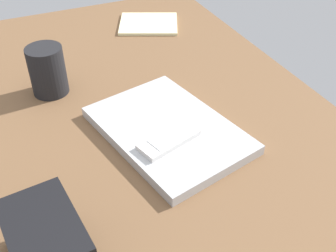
% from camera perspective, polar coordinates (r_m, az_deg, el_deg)
% --- Properties ---
extents(desk_surface, '(1.20, 0.80, 0.03)m').
position_cam_1_polar(desk_surface, '(0.86, -4.69, 0.92)').
color(desk_surface, brown).
rests_on(desk_surface, ground).
extents(laptop_closed, '(0.34, 0.27, 0.02)m').
position_cam_1_polar(laptop_closed, '(0.79, 0.00, -0.56)').
color(laptop_closed, '#B7BABC').
rests_on(laptop_closed, desk_surface).
extents(cell_phone_on_laptop, '(0.08, 0.13, 0.01)m').
position_cam_1_polar(cell_phone_on_laptop, '(0.75, 0.12, -1.90)').
color(cell_phone_on_laptop, silver).
rests_on(cell_phone_on_laptop, laptop_closed).
extents(pen_cup, '(0.08, 0.08, 0.11)m').
position_cam_1_polar(pen_cup, '(0.93, -16.37, 7.37)').
color(pen_cup, black).
rests_on(pen_cup, desk_surface).
extents(notepad, '(0.20, 0.21, 0.01)m').
position_cam_1_polar(notepad, '(1.23, -2.71, 13.99)').
color(notepad, '#F2EDB2').
rests_on(notepad, desk_surface).
extents(desk_organizer, '(0.15, 0.11, 0.09)m').
position_cam_1_polar(desk_organizer, '(0.59, -16.37, -15.58)').
color(desk_organizer, black).
rests_on(desk_organizer, desk_surface).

